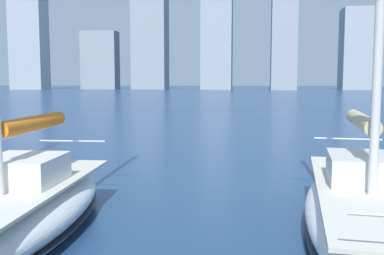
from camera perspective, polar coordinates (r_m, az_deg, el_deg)
city_skyline at (r=163.95m, az=3.95°, el=11.39°), size 165.97×21.57×48.84m
sailboat_tan at (r=9.35m, az=21.22°, el=-9.69°), size 3.03×7.96×9.28m
sailboat_orange at (r=9.50m, az=-21.49°, el=-9.50°), size 2.66×7.30×10.20m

